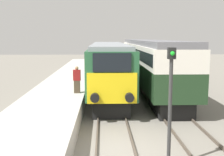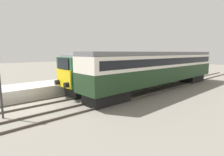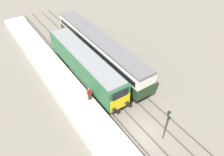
% 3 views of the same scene
% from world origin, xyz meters
% --- Properties ---
extents(ground_plane, '(120.00, 120.00, 0.00)m').
position_xyz_m(ground_plane, '(0.00, 0.00, 0.00)').
color(ground_plane, slate).
extents(platform_left, '(3.50, 50.00, 0.95)m').
position_xyz_m(platform_left, '(-3.30, 8.00, 0.47)').
color(platform_left, '#B7B2A8').
rests_on(platform_left, ground_plane).
extents(rails_near_track, '(1.51, 60.00, 0.14)m').
position_xyz_m(rails_near_track, '(0.00, 5.00, 0.07)').
color(rails_near_track, '#4C4238').
rests_on(rails_near_track, ground_plane).
extents(rails_far_track, '(1.50, 60.00, 0.14)m').
position_xyz_m(rails_far_track, '(3.40, 5.00, 0.07)').
color(rails_far_track, '#4C4238').
rests_on(rails_far_track, ground_plane).
extents(locomotive, '(2.70, 15.82, 3.81)m').
position_xyz_m(locomotive, '(0.00, 11.15, 2.15)').
color(locomotive, black).
rests_on(locomotive, ground_plane).
extents(passenger_carriage, '(2.75, 19.80, 4.05)m').
position_xyz_m(passenger_carriage, '(3.40, 13.11, 2.46)').
color(passenger_carriage, black).
rests_on(passenger_carriage, ground_plane).
extents(person_on_platform, '(0.44, 0.26, 1.62)m').
position_xyz_m(person_on_platform, '(-2.00, 6.48, 1.75)').
color(person_on_platform, '#473828').
rests_on(person_on_platform, platform_left).
extents(signal_post, '(0.24, 0.28, 3.96)m').
position_xyz_m(signal_post, '(1.70, -1.49, 2.35)').
color(signal_post, '#333333').
rests_on(signal_post, ground_plane).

